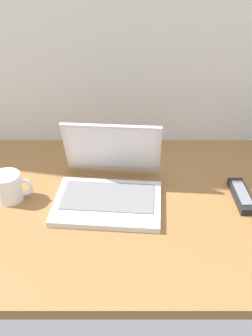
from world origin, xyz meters
The scene contains 4 objects.
desk centered at (0.00, 0.00, 0.01)m, with size 1.60×0.76×0.03m.
laptop centered at (-0.11, 0.03, 0.08)m, with size 0.33×0.31×0.21m.
coffee_mug centered at (-0.40, 0.02, 0.07)m, with size 0.12×0.08×0.09m.
remote_control_near centered at (0.29, 0.01, 0.04)m, with size 0.05×0.16×0.02m.
Camera 1 is at (-0.06, -0.90, 0.74)m, focal length 40.91 mm.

